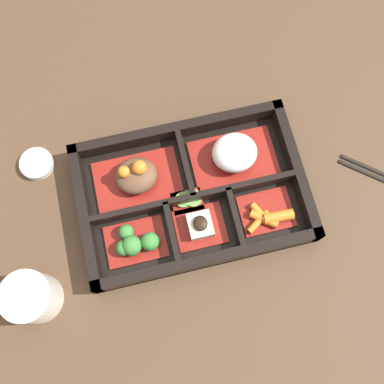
% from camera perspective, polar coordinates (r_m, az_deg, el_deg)
% --- Properties ---
extents(ground_plane, '(3.00, 3.00, 0.00)m').
position_cam_1_polar(ground_plane, '(0.66, 0.00, -0.62)').
color(ground_plane, '#4C3523').
extents(bento_base, '(0.32, 0.21, 0.01)m').
position_cam_1_polar(bento_base, '(0.65, 0.00, -0.50)').
color(bento_base, black).
rests_on(bento_base, ground_plane).
extents(bento_rim, '(0.32, 0.21, 0.04)m').
position_cam_1_polar(bento_rim, '(0.64, 0.09, -0.37)').
color(bento_rim, black).
rests_on(bento_rim, ground_plane).
extents(bowl_stew, '(0.12, 0.08, 0.05)m').
position_cam_1_polar(bowl_stew, '(0.64, -7.08, 1.98)').
color(bowl_stew, maroon).
rests_on(bowl_stew, bento_base).
extents(bowl_rice, '(0.12, 0.08, 0.04)m').
position_cam_1_polar(bowl_rice, '(0.65, 5.39, 4.82)').
color(bowl_rice, maroon).
rests_on(bowl_rice, bento_base).
extents(bowl_greens, '(0.08, 0.06, 0.03)m').
position_cam_1_polar(bowl_greens, '(0.62, -7.26, -6.37)').
color(bowl_greens, maroon).
rests_on(bowl_greens, bento_base).
extents(bowl_tofu, '(0.07, 0.06, 0.03)m').
position_cam_1_polar(bowl_tofu, '(0.63, 1.45, -4.23)').
color(bowl_tofu, maroon).
rests_on(bowl_tofu, bento_base).
extents(bowl_carrots, '(0.07, 0.06, 0.02)m').
position_cam_1_polar(bowl_carrots, '(0.64, 9.55, -2.85)').
color(bowl_carrots, maroon).
rests_on(bowl_carrots, bento_base).
extents(bowl_pickles, '(0.04, 0.03, 0.01)m').
position_cam_1_polar(bowl_pickles, '(0.64, -0.51, -1.01)').
color(bowl_pickles, maroon).
rests_on(bowl_pickles, bento_base).
extents(tea_cup, '(0.07, 0.07, 0.06)m').
position_cam_1_polar(tea_cup, '(0.64, -19.73, -12.48)').
color(tea_cup, beige).
rests_on(tea_cup, ground_plane).
extents(sauce_dish, '(0.05, 0.05, 0.01)m').
position_cam_1_polar(sauce_dish, '(0.71, -19.10, 3.41)').
color(sauce_dish, beige).
rests_on(sauce_dish, ground_plane).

